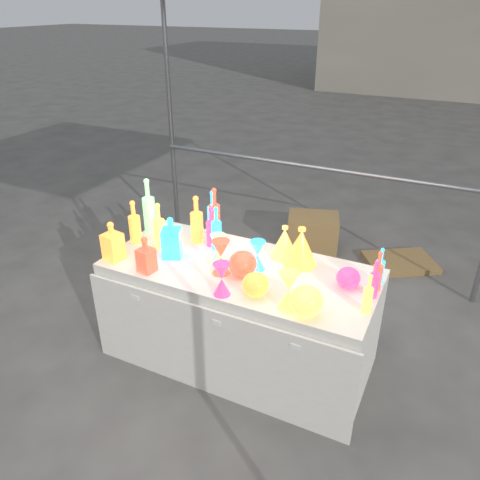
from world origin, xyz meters
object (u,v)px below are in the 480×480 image
at_px(hourglass_0, 221,257).
at_px(display_table, 239,314).
at_px(globe_0, 256,286).
at_px(cardboard_box_closed, 313,232).
at_px(decanter_0, 112,241).
at_px(bottle_0, 197,219).

bearing_deg(hourglass_0, display_table, 56.08).
bearing_deg(globe_0, cardboard_box_closed, 97.74).
bearing_deg(display_table, cardboard_box_closed, 91.74).
height_order(decanter_0, globe_0, decanter_0).
xyz_separation_m(bottle_0, decanter_0, (-0.37, -0.48, -0.04)).
distance_m(cardboard_box_closed, globe_0, 2.19).
bearing_deg(globe_0, bottle_0, 145.85).
distance_m(bottle_0, hourglass_0, 0.49).
bearing_deg(cardboard_box_closed, display_table, -105.82).
xyz_separation_m(display_table, globe_0, (0.23, -0.25, 0.44)).
bearing_deg(hourglass_0, cardboard_box_closed, 89.41).
relative_size(display_table, bottle_0, 5.19).
relative_size(bottle_0, hourglass_0, 1.52).
xyz_separation_m(bottle_0, hourglass_0, (0.37, -0.32, -0.06)).
bearing_deg(decanter_0, hourglass_0, 20.82).
xyz_separation_m(decanter_0, hourglass_0, (0.74, 0.16, -0.02)).
xyz_separation_m(display_table, hourglass_0, (-0.08, -0.11, 0.49)).
height_order(display_table, hourglass_0, hourglass_0).
bearing_deg(bottle_0, display_table, -25.18).
distance_m(display_table, decanter_0, 1.00).
bearing_deg(hourglass_0, bottle_0, 138.76).
xyz_separation_m(decanter_0, globe_0, (1.04, 0.02, -0.07)).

